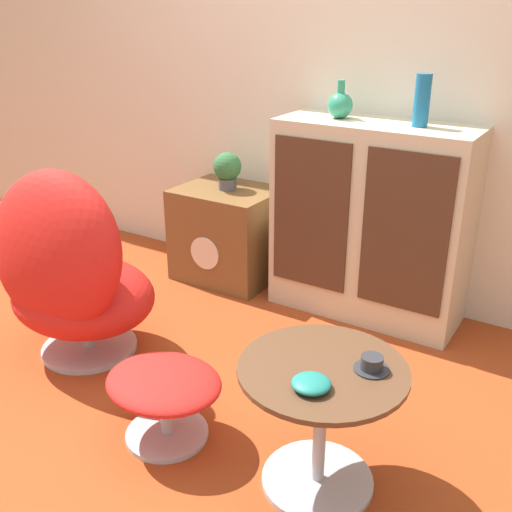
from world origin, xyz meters
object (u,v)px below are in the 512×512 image
sideboard (370,222)px  vase_inner_left (422,100)px  bowl (311,383)px  tv_console (228,234)px  potted_plant (227,169)px  ottoman (164,389)px  coffee_table (321,412)px  egg_chair (70,275)px  vase_leftmost (340,105)px  teacup (372,365)px

sideboard → vase_inner_left: vase_inner_left is taller
vase_inner_left → bowl: size_ratio=1.97×
tv_console → potted_plant: bearing=6.9°
ottoman → coffee_table: 0.61m
coffee_table → tv_console: bearing=134.7°
ottoman → coffee_table: bearing=8.8°
egg_chair → ottoman: (0.71, -0.22, -0.20)m
ottoman → egg_chair: bearing=162.9°
coffee_table → bowl: bowl is taller
tv_console → sideboard: bearing=2.0°
sideboard → bowl: size_ratio=8.38×
bowl → sideboard: bearing=105.3°
ottoman → vase_leftmost: vase_leftmost is taller
tv_console → ottoman: size_ratio=1.26×
egg_chair → potted_plant: size_ratio=4.34×
sideboard → ottoman: (-0.24, -1.36, -0.29)m
sideboard → bowl: bearing=-74.7°
ottoman → coffee_table: coffee_table is taller
teacup → egg_chair: bearing=177.6°
sideboard → potted_plant: 0.88m
ottoman → potted_plant: (-0.62, 1.33, 0.45)m
bowl → teacup: bearing=58.5°
potted_plant → vase_leftmost: bearing=2.9°
coffee_table → teacup: 0.25m
egg_chair → ottoman: bearing=-17.1°
coffee_table → ottoman: bearing=-171.2°
vase_inner_left → bowl: 1.54m
ottoman → vase_leftmost: 1.61m
egg_chair → vase_inner_left: size_ratio=3.92×
egg_chair → vase_inner_left: 1.77m
egg_chair → bowl: bearing=-10.7°
vase_leftmost → vase_inner_left: vase_inner_left is taller
egg_chair → ottoman: size_ratio=2.05×
egg_chair → vase_leftmost: (0.74, 1.14, 0.65)m
tv_console → vase_leftmost: 1.04m
vase_inner_left → potted_plant: bearing=-178.2°
vase_leftmost → bowl: size_ratio=1.52×
sideboard → tv_console: (-0.86, -0.03, -0.23)m
egg_chair → potted_plant: 1.14m
egg_chair → teacup: egg_chair is taller
coffee_table → potted_plant: size_ratio=2.57×
tv_console → egg_chair: size_ratio=0.61×
vase_inner_left → coffee_table: bearing=-82.7°
sideboard → egg_chair: bearing=-129.8°
egg_chair → vase_leftmost: bearing=56.9°
potted_plant → bowl: bearing=-47.6°
ottoman → bowl: bowl is taller
tv_console → egg_chair: egg_chair is taller
coffee_table → teacup: bearing=26.2°
vase_inner_left → teacup: 1.39m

